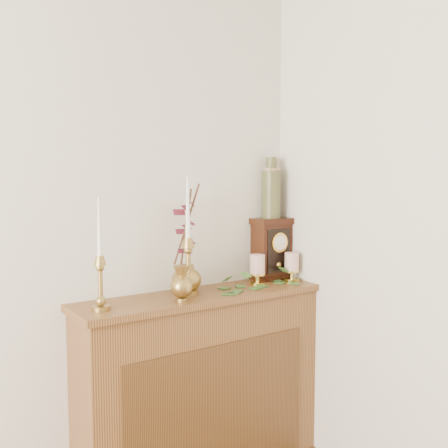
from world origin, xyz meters
TOP-DOWN VIEW (x-y plane):
  - console_shelf at (1.40, 2.10)m, footprint 1.24×0.34m
  - candlestick_left at (0.89, 2.06)m, footprint 0.08×0.08m
  - candlestick_center at (1.32, 2.09)m, footprint 0.09×0.09m
  - bud_vase at (1.23, 2.00)m, footprint 0.10×0.10m
  - ginger_jar at (1.35, 2.17)m, footprint 0.21×0.23m
  - pillar_candle_left at (1.73, 2.10)m, footprint 0.09×0.09m
  - pillar_candle_right at (1.94, 2.07)m, footprint 0.08×0.08m
  - ivy_garland at (1.72, 2.07)m, footprint 0.51×0.21m
  - mantel_clock at (1.90, 2.20)m, footprint 0.22×0.16m
  - ceramic_vase at (1.90, 2.20)m, footprint 0.10×0.10m

SIDE VIEW (x-z plane):
  - console_shelf at x=1.40m, z-range -0.03..0.90m
  - ivy_garland at x=1.72m, z-range 0.90..0.99m
  - bud_vase at x=1.23m, z-range 0.93..1.09m
  - pillar_candle_right at x=1.94m, z-range 0.93..1.09m
  - pillar_candle_left at x=1.73m, z-range 0.93..1.10m
  - candlestick_left at x=0.89m, z-range 0.85..1.31m
  - mantel_clock at x=1.90m, z-range 0.93..1.25m
  - candlestick_center at x=1.32m, z-range 0.84..1.38m
  - ginger_jar at x=1.35m, z-range 0.90..1.42m
  - ceramic_vase at x=1.90m, z-range 1.24..1.56m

